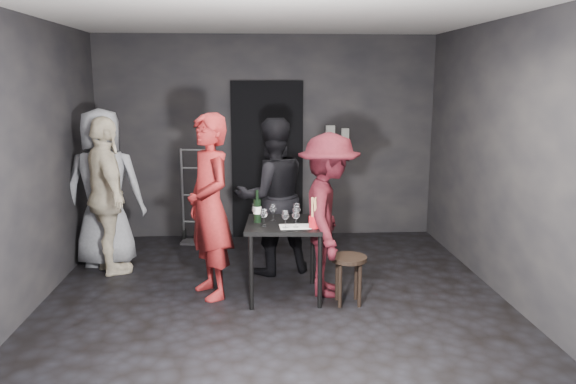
{
  "coord_description": "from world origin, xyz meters",
  "views": [
    {
      "loc": [
        -0.2,
        -5.04,
        2.11
      ],
      "look_at": [
        0.14,
        0.25,
        1.05
      ],
      "focal_mm": 35.0,
      "sensor_mm": 36.0,
      "label": 1
    }
  ],
  "objects": [
    {
      "name": "wall_left",
      "position": [
        -2.25,
        0.0,
        1.35
      ],
      "size": [
        0.04,
        5.0,
        2.7
      ],
      "primitive_type": "cube",
      "color": "black",
      "rests_on": "ground"
    },
    {
      "name": "wine_glass_c",
      "position": [
        -0.0,
        0.33,
        0.84
      ],
      "size": [
        0.09,
        0.09,
        0.18
      ],
      "primitive_type": null,
      "rotation": [
        0.0,
        0.0,
        -0.39
      ],
      "color": "white",
      "rests_on": "tasting_table"
    },
    {
      "name": "reserved_card",
      "position": [
        0.38,
        0.24,
        0.8
      ],
      "size": [
        0.1,
        0.14,
        0.1
      ],
      "primitive_type": null,
      "rotation": [
        0.0,
        0.0,
        -0.21
      ],
      "color": "white",
      "rests_on": "tasting_table"
    },
    {
      "name": "wine_glass_e",
      "position": [
        0.2,
        0.04,
        0.84
      ],
      "size": [
        0.08,
        0.08,
        0.19
      ],
      "primitive_type": null,
      "rotation": [
        0.0,
        0.0,
        -0.17
      ],
      "color": "white",
      "rests_on": "tasting_table"
    },
    {
      "name": "doorway",
      "position": [
        0.0,
        2.44,
        1.05
      ],
      "size": [
        0.95,
        0.1,
        2.1
      ],
      "primitive_type": "cube",
      "color": "black",
      "rests_on": "ground"
    },
    {
      "name": "wine_bottle",
      "position": [
        -0.16,
        0.26,
        0.87
      ],
      "size": [
        0.08,
        0.08,
        0.32
      ],
      "rotation": [
        0.0,
        0.0,
        -0.3
      ],
      "color": "black",
      "rests_on": "tasting_table"
    },
    {
      "name": "wine_glass_b",
      "position": [
        -0.18,
        0.26,
        0.85
      ],
      "size": [
        0.09,
        0.09,
        0.21
      ],
      "primitive_type": null,
      "rotation": [
        0.0,
        0.0,
        0.18
      ],
      "color": "white",
      "rests_on": "tasting_table"
    },
    {
      "name": "wall_right",
      "position": [
        2.25,
        0.0,
        1.35
      ],
      "size": [
        0.04,
        5.0,
        2.7
      ],
      "primitive_type": "cube",
      "color": "black",
      "rests_on": "ground"
    },
    {
      "name": "tasting_table",
      "position": [
        0.1,
        0.23,
        0.65
      ],
      "size": [
        0.72,
        0.72,
        0.75
      ],
      "rotation": [
        0.0,
        0.0,
        -0.07
      ],
      "color": "black",
      "rests_on": "floor"
    },
    {
      "name": "wall_back",
      "position": [
        0.0,
        2.5,
        1.35
      ],
      "size": [
        4.5,
        0.04,
        2.7
      ],
      "primitive_type": "cube",
      "color": "black",
      "rests_on": "ground"
    },
    {
      "name": "wallbox_upper",
      "position": [
        0.85,
        2.45,
        1.45
      ],
      "size": [
        0.12,
        0.06,
        0.12
      ],
      "primitive_type": "cube",
      "color": "#B7B7B2",
      "rests_on": "wall_back"
    },
    {
      "name": "man_maroon",
      "position": [
        0.54,
        0.28,
        0.87
      ],
      "size": [
        0.66,
        1.18,
        1.74
      ],
      "primitive_type": "imported",
      "rotation": [
        0.0,
        0.0,
        1.44
      ],
      "color": "#420F17",
      "rests_on": "floor"
    },
    {
      "name": "wallbox_lower",
      "position": [
        1.05,
        2.45,
        1.4
      ],
      "size": [
        0.1,
        0.06,
        0.14
      ],
      "primitive_type": "cube",
      "color": "#B7B7B2",
      "rests_on": "wall_back"
    },
    {
      "name": "floor",
      "position": [
        0.0,
        0.0,
        0.0
      ],
      "size": [
        4.5,
        5.0,
        0.02
      ],
      "primitive_type": "cube",
      "color": "black",
      "rests_on": "ground"
    },
    {
      "name": "wine_glass_f",
      "position": [
        0.22,
        0.22,
        0.85
      ],
      "size": [
        0.08,
        0.08,
        0.21
      ],
      "primitive_type": null,
      "rotation": [
        0.0,
        0.0,
        0.08
      ],
      "color": "white",
      "rests_on": "tasting_table"
    },
    {
      "name": "stool",
      "position": [
        0.7,
        -0.01,
        0.37
      ],
      "size": [
        0.35,
        0.35,
        0.47
      ],
      "rotation": [
        0.0,
        0.0,
        -0.39
      ],
      "color": "black",
      "rests_on": "floor"
    },
    {
      "name": "ceiling",
      "position": [
        0.0,
        0.0,
        2.7
      ],
      "size": [
        4.5,
        5.0,
        0.02
      ],
      "primitive_type": "cube",
      "color": "silver",
      "rests_on": "ground"
    },
    {
      "name": "hand_truck",
      "position": [
        -0.94,
        2.22,
        0.22
      ],
      "size": [
        0.41,
        0.35,
        1.24
      ],
      "rotation": [
        0.0,
        0.0,
        -0.12
      ],
      "color": "#B2B2B7",
      "rests_on": "floor"
    },
    {
      "name": "bystander_cream",
      "position": [
        -1.79,
        1.05,
        1.0
      ],
      "size": [
        1.06,
        1.3,
        2.0
      ],
      "primitive_type": "imported",
      "rotation": [
        0.0,
        0.0,
        2.07
      ],
      "color": "beige",
      "rests_on": "floor"
    },
    {
      "name": "wine_glass_d",
      "position": [
        0.1,
        0.02,
        0.84
      ],
      "size": [
        0.08,
        0.08,
        0.19
      ],
      "primitive_type": null,
      "rotation": [
        0.0,
        0.0,
        -0.24
      ],
      "color": "white",
      "rests_on": "tasting_table"
    },
    {
      "name": "tasting_mat",
      "position": [
        0.19,
        0.06,
        0.75
      ],
      "size": [
        0.3,
        0.2,
        0.0
      ],
      "primitive_type": "cube",
      "rotation": [
        0.0,
        0.0,
        0.04
      ],
      "color": "white",
      "rests_on": "tasting_table"
    },
    {
      "name": "bystander_grey",
      "position": [
        -1.88,
        1.31,
        1.09
      ],
      "size": [
        1.08,
        0.61,
        2.17
      ],
      "primitive_type": "imported",
      "rotation": [
        0.0,
        0.0,
        3.11
      ],
      "color": "gray",
      "rests_on": "floor"
    },
    {
      "name": "woman_black",
      "position": [
        0.01,
        0.96,
        0.98
      ],
      "size": [
        1.06,
        0.78,
        1.96
      ],
      "primitive_type": "imported",
      "rotation": [
        0.0,
        0.0,
        3.43
      ],
      "color": "black",
      "rests_on": "floor"
    },
    {
      "name": "wall_front",
      "position": [
        0.0,
        -2.5,
        1.35
      ],
      "size": [
        4.5,
        0.04,
        2.7
      ],
      "primitive_type": "cube",
      "color": "black",
      "rests_on": "ground"
    },
    {
      "name": "wine_glass_a",
      "position": [
        -0.1,
        0.1,
        0.84
      ],
      "size": [
        0.07,
        0.07,
        0.18
      ],
      "primitive_type": null,
      "rotation": [
        0.0,
        0.0,
        -0.0
      ],
      "color": "white",
      "rests_on": "tasting_table"
    },
    {
      "name": "server_red",
      "position": [
        -0.62,
        0.3,
        1.09
      ],
      "size": [
        0.82,
        0.94,
        2.17
      ],
      "primitive_type": "imported",
      "rotation": [
        0.0,
        0.0,
        -1.11
      ],
      "color": "maroon",
      "rests_on": "floor"
    },
    {
      "name": "breadstick_cup",
      "position": [
        0.37,
        0.02,
        0.89
      ],
      "size": [
        0.1,
        0.1,
        0.31
      ],
      "rotation": [
        0.0,
        0.0,
        0.15
      ],
      "color": "red",
      "rests_on": "tasting_table"
    }
  ]
}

